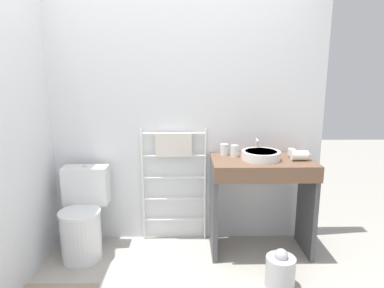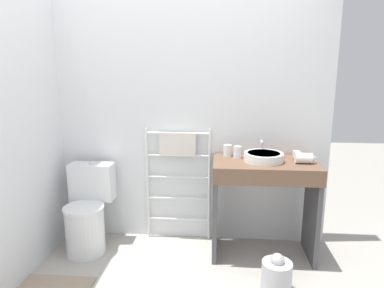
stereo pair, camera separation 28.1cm
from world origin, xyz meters
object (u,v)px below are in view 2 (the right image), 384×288
object	(u,v)px
trash_bin	(276,276)
towel_radiator	(178,162)
hair_dryer	(304,158)
toilet	(87,214)
cup_near_wall	(228,150)
cup_near_edge	(237,152)
sink_basin	(264,157)

from	to	relation	value
trash_bin	towel_radiator	bearing A→B (deg)	137.34
towel_radiator	hair_dryer	bearing A→B (deg)	-12.44
toilet	hair_dryer	size ratio (longest dim) A/B	4.00
cup_near_wall	cup_near_edge	size ratio (longest dim) A/B	0.99
cup_near_wall	towel_radiator	bearing A→B (deg)	171.67
towel_radiator	hair_dryer	world-z (taller)	towel_radiator
towel_radiator	sink_basin	world-z (taller)	towel_radiator
cup_near_edge	toilet	bearing A→B (deg)	-174.12
hair_dryer	towel_radiator	bearing A→B (deg)	167.56
cup_near_edge	hair_dryer	world-z (taller)	cup_near_edge
hair_dryer	trash_bin	distance (m)	0.98
towel_radiator	trash_bin	bearing A→B (deg)	-42.66
cup_near_wall	trash_bin	size ratio (longest dim) A/B	0.33
towel_radiator	cup_near_wall	distance (m)	0.49
toilet	cup_near_wall	size ratio (longest dim) A/B	7.64
cup_near_wall	trash_bin	distance (m)	1.12
toilet	towel_radiator	distance (m)	0.95
cup_near_edge	hair_dryer	xyz separation A→B (m)	(0.55, -0.12, -0.01)
cup_near_edge	cup_near_wall	bearing A→B (deg)	147.29
cup_near_wall	hair_dryer	size ratio (longest dim) A/B	0.52
toilet	hair_dryer	xyz separation A→B (m)	(1.90, 0.02, 0.57)
toilet	cup_near_edge	bearing A→B (deg)	5.88
sink_basin	trash_bin	bearing A→B (deg)	-83.06
hair_dryer	trash_bin	size ratio (longest dim) A/B	0.62
toilet	sink_basin	bearing A→B (deg)	1.37
towel_radiator	cup_near_wall	xyz separation A→B (m)	(0.46, -0.07, 0.14)
sink_basin	towel_radiator	bearing A→B (deg)	163.62
sink_basin	toilet	bearing A→B (deg)	-178.63
cup_near_wall	cup_near_edge	xyz separation A→B (m)	(0.09, -0.06, 0.00)
hair_dryer	trash_bin	xyz separation A→B (m)	(-0.27, -0.52, -0.78)
trash_bin	sink_basin	bearing A→B (deg)	96.94
towel_radiator	trash_bin	world-z (taller)	towel_radiator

